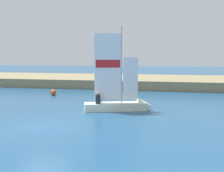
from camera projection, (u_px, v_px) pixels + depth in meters
name	position (u px, v px, depth m)	size (l,w,h in m)	color
ground_plane	(44.00, 127.00, 15.63)	(200.00, 200.00, 0.00)	navy
shore_bank	(131.00, 81.00, 38.37)	(80.00, 12.54, 0.97)	#897A56
sailboat	(124.00, 103.00, 20.45)	(4.55, 2.72, 5.62)	silver
channel_buoy	(53.00, 92.00, 28.27)	(0.51, 0.51, 0.51)	#E54C19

